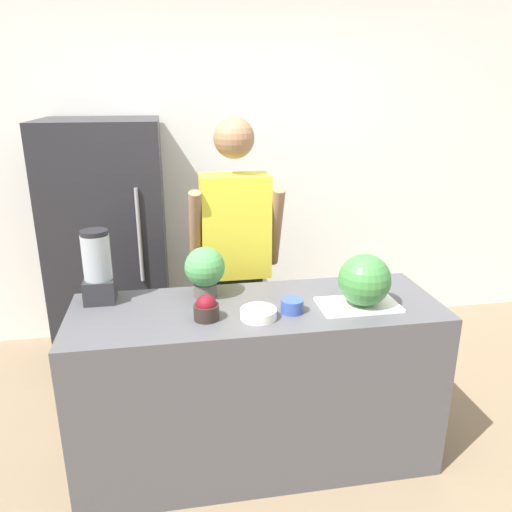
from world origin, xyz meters
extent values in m
plane|color=#7F6B51|center=(0.00, 0.00, 0.00)|extent=(14.00, 14.00, 0.00)
cube|color=white|center=(0.00, 1.96, 1.30)|extent=(8.00, 0.06, 2.60)
cube|color=#4C4C51|center=(0.00, 0.31, 0.44)|extent=(1.82, 0.63, 0.89)
cube|color=#232328|center=(-0.83, 1.55, 0.86)|extent=(0.76, 0.72, 1.72)
cylinder|color=gray|center=(-0.60, 1.17, 1.03)|extent=(0.02, 0.02, 0.60)
cube|color=#333338|center=(-0.03, 0.89, 0.42)|extent=(0.30, 0.18, 0.84)
cube|color=gold|center=(-0.03, 0.89, 1.14)|extent=(0.40, 0.22, 0.60)
sphere|color=#936B4C|center=(-0.03, 0.89, 1.64)|extent=(0.23, 0.23, 0.23)
cylinder|color=#936B4C|center=(-0.26, 0.85, 1.13)|extent=(0.07, 0.24, 0.50)
cylinder|color=#936B4C|center=(0.20, 0.85, 1.13)|extent=(0.07, 0.24, 0.50)
cube|color=white|center=(0.49, 0.23, 0.89)|extent=(0.39, 0.23, 0.01)
sphere|color=#3D7F3D|center=(0.51, 0.22, 1.03)|extent=(0.25, 0.25, 0.25)
cylinder|color=#2D231E|center=(-0.26, 0.21, 0.92)|extent=(0.12, 0.12, 0.07)
sphere|color=maroon|center=(-0.26, 0.21, 0.96)|extent=(0.10, 0.10, 0.10)
cylinder|color=white|center=(-0.02, 0.18, 0.91)|extent=(0.17, 0.17, 0.05)
sphere|color=white|center=(-0.02, 0.18, 0.93)|extent=(0.07, 0.07, 0.07)
cylinder|color=#334C9E|center=(0.15, 0.22, 0.92)|extent=(0.11, 0.11, 0.07)
cube|color=#28282D|center=(-0.76, 0.51, 0.95)|extent=(0.15, 0.15, 0.12)
cylinder|color=#99A3AD|center=(-0.76, 0.51, 1.12)|extent=(0.14, 0.14, 0.23)
cylinder|color=black|center=(-0.76, 0.51, 1.24)|extent=(0.13, 0.13, 0.02)
cylinder|color=#514C47|center=(-0.24, 0.48, 0.92)|extent=(0.12, 0.12, 0.07)
sphere|color=#478E4C|center=(-0.24, 0.48, 1.05)|extent=(0.20, 0.20, 0.20)
camera|label=1|loc=(-0.39, -1.90, 1.90)|focal=35.00mm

